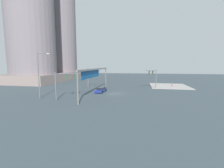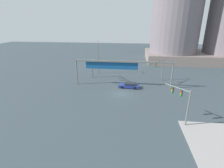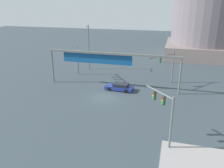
{
  "view_description": "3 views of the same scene",
  "coord_description": "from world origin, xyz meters",
  "px_view_note": "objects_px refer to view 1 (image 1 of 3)",
  "views": [
    {
      "loc": [
        -35.02,
        -5.94,
        6.95
      ],
      "look_at": [
        0.79,
        0.63,
        2.26
      ],
      "focal_mm": 23.87,
      "sensor_mm": 36.0,
      "label": 1
    },
    {
      "loc": [
        2.11,
        -33.65,
        14.56
      ],
      "look_at": [
        -1.73,
        -2.3,
        2.94
      ],
      "focal_mm": 27.53,
      "sensor_mm": 36.0,
      "label": 2
    },
    {
      "loc": [
        9.96,
        -31.5,
        14.03
      ],
      "look_at": [
        1.17,
        0.33,
        2.21
      ],
      "focal_mm": 37.29,
      "sensor_mm": 36.0,
      "label": 3
    }
  ],
  "objects_px": {
    "traffic_signal_cross_street": "(154,75)",
    "traffic_signal_opposite_side": "(91,75)",
    "streetlamp_curved_arm": "(40,73)",
    "fire_hydrant_on_curb": "(172,85)",
    "traffic_signal_near_corner": "(64,80)",
    "sedan_car_approaching": "(101,90)"
  },
  "relations": [
    {
      "from": "traffic_signal_cross_street",
      "to": "traffic_signal_opposite_side",
      "type": "bearing_deg",
      "value": -41.25
    },
    {
      "from": "streetlamp_curved_arm",
      "to": "fire_hydrant_on_curb",
      "type": "height_order",
      "value": "streetlamp_curved_arm"
    },
    {
      "from": "streetlamp_curved_arm",
      "to": "traffic_signal_cross_street",
      "type": "bearing_deg",
      "value": 25.34
    },
    {
      "from": "traffic_signal_near_corner",
      "to": "fire_hydrant_on_curb",
      "type": "xyz_separation_m",
      "value": [
        22.97,
        -25.2,
        -3.47
      ]
    },
    {
      "from": "traffic_signal_near_corner",
      "to": "streetlamp_curved_arm",
      "type": "xyz_separation_m",
      "value": [
        -0.13,
        5.37,
        1.43
      ]
    },
    {
      "from": "traffic_signal_cross_street",
      "to": "streetlamp_curved_arm",
      "type": "relative_size",
      "value": 0.6
    },
    {
      "from": "traffic_signal_near_corner",
      "to": "sedan_car_approaching",
      "type": "xyz_separation_m",
      "value": [
        9.19,
        -5.09,
        -3.38
      ]
    },
    {
      "from": "sedan_car_approaching",
      "to": "fire_hydrant_on_curb",
      "type": "bearing_deg",
      "value": 128.94
    },
    {
      "from": "traffic_signal_near_corner",
      "to": "traffic_signal_cross_street",
      "type": "relative_size",
      "value": 0.98
    },
    {
      "from": "traffic_signal_near_corner",
      "to": "fire_hydrant_on_curb",
      "type": "height_order",
      "value": "traffic_signal_near_corner"
    },
    {
      "from": "traffic_signal_cross_street",
      "to": "fire_hydrant_on_curb",
      "type": "xyz_separation_m",
      "value": [
        5.87,
        -6.39,
        -3.45
      ]
    },
    {
      "from": "traffic_signal_opposite_side",
      "to": "traffic_signal_cross_street",
      "type": "relative_size",
      "value": 1.05
    },
    {
      "from": "traffic_signal_cross_street",
      "to": "fire_hydrant_on_curb",
      "type": "distance_m",
      "value": 9.34
    },
    {
      "from": "traffic_signal_cross_street",
      "to": "traffic_signal_near_corner",
      "type": "bearing_deg",
      "value": -0.89
    },
    {
      "from": "fire_hydrant_on_curb",
      "to": "traffic_signal_near_corner",
      "type": "bearing_deg",
      "value": 132.35
    },
    {
      "from": "traffic_signal_opposite_side",
      "to": "sedan_car_approaching",
      "type": "bearing_deg",
      "value": -17.12
    },
    {
      "from": "sedan_car_approaching",
      "to": "streetlamp_curved_arm",
      "type": "bearing_deg",
      "value": -43.74
    },
    {
      "from": "streetlamp_curved_arm",
      "to": "traffic_signal_near_corner",
      "type": "bearing_deg",
      "value": -8.73
    },
    {
      "from": "sedan_car_approaching",
      "to": "traffic_signal_opposite_side",
      "type": "bearing_deg",
      "value": -140.43
    },
    {
      "from": "traffic_signal_cross_street",
      "to": "sedan_car_approaching",
      "type": "xyz_separation_m",
      "value": [
        -7.91,
        13.73,
        -3.36
      ]
    },
    {
      "from": "sedan_car_approaching",
      "to": "fire_hydrant_on_curb",
      "type": "relative_size",
      "value": 6.75
    },
    {
      "from": "traffic_signal_opposite_side",
      "to": "traffic_signal_cross_street",
      "type": "xyz_separation_m",
      "value": [
        0.63,
        -18.83,
        -0.04
      ]
    }
  ]
}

